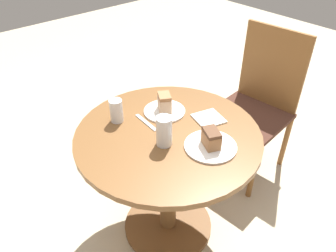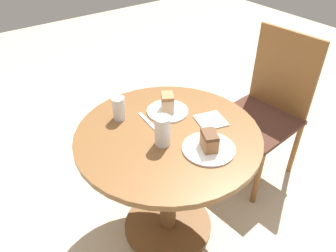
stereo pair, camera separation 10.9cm
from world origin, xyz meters
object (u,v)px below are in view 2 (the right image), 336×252
glass_lemonade (119,109)px  glass_water (163,132)px  plate_near (167,111)px  chair (266,108)px  cake_slice_far (209,141)px  plate_far (209,149)px  cake_slice_near (167,103)px

glass_lemonade → glass_water: size_ratio=0.82×
plate_near → glass_water: 0.27m
chair → plate_near: size_ratio=4.50×
cake_slice_far → glass_lemonade: 0.49m
plate_far → glass_water: 0.22m
chair → glass_lemonade: (-0.18, -0.97, 0.27)m
glass_lemonade → chair: bearing=79.6°
cake_slice_near → cake_slice_far: size_ratio=0.95×
cake_slice_near → cake_slice_far: 0.36m
cake_slice_near → glass_lemonade: (-0.10, -0.23, -0.00)m
chair → cake_slice_far: chair is taller
cake_slice_near → glass_water: 0.26m
plate_near → cake_slice_near: (0.00, 0.00, 0.05)m
plate_near → glass_lemonade: size_ratio=1.81×
plate_near → cake_slice_far: bearing=-4.8°
plate_far → glass_lemonade: (-0.45, -0.20, 0.05)m
chair → plate_far: size_ratio=4.07×
cake_slice_far → glass_water: (-0.16, -0.14, 0.01)m
plate_far → cake_slice_near: (-0.35, 0.03, 0.05)m
glass_water → plate_far: bearing=42.4°
cake_slice_near → glass_lemonade: bearing=-112.9°
plate_near → plate_far: bearing=-4.8°
cake_slice_near → chair: bearing=83.8°
chair → glass_lemonade: size_ratio=8.13×
plate_far → glass_water: bearing=-137.6°
chair → plate_near: 0.78m
plate_far → cake_slice_near: 0.36m
plate_far → glass_lemonade: size_ratio=2.00×
plate_far → glass_water: (-0.16, -0.14, 0.06)m
chair → cake_slice_far: bearing=-75.8°
glass_lemonade → plate_far: bearing=23.9°
cake_slice_near → cake_slice_far: bearing=-4.8°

